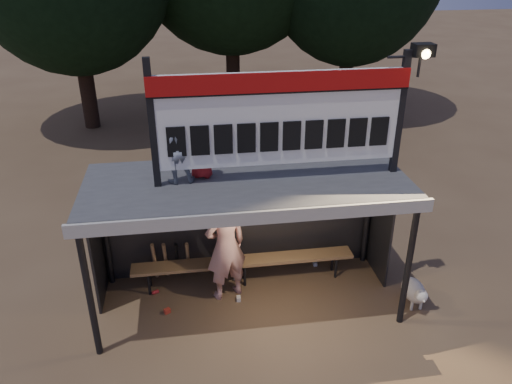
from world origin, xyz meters
TOP-DOWN VIEW (x-y plane):
  - ground at (0.00, 0.00)m, footprint 80.00×80.00m
  - player at (-0.34, 0.22)m, footprint 0.87×0.73m
  - child_a at (-1.05, 0.10)m, footprint 0.56×0.46m
  - child_b at (-0.67, 0.22)m, footprint 0.50×0.40m
  - dugout_shelter at (0.00, 0.24)m, footprint 5.10×2.08m
  - scoreboard_assembly at (0.56, -0.01)m, footprint 4.10×0.27m
  - bench at (0.00, 0.55)m, footprint 4.00×0.35m
  - dog at (2.79, -0.52)m, footprint 0.36×0.81m
  - bats at (-1.30, 0.82)m, footprint 0.68×0.35m
  - litter at (-0.36, 0.35)m, footprint 3.14×1.09m

SIDE VIEW (x-z plane):
  - ground at x=0.00m, z-range 0.00..0.00m
  - litter at x=-0.36m, z-range 0.00..0.08m
  - dog at x=2.79m, z-range 0.03..0.53m
  - bats at x=-1.30m, z-range 0.01..0.85m
  - bench at x=0.00m, z-range 0.19..0.67m
  - player at x=-0.34m, z-range 0.00..2.03m
  - dugout_shelter at x=0.00m, z-range 0.69..3.01m
  - child_b at x=-0.67m, z-range 2.32..3.21m
  - child_a at x=-1.05m, z-range 2.32..3.40m
  - scoreboard_assembly at x=0.56m, z-range 2.33..4.32m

